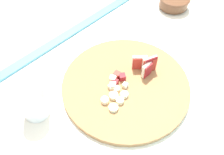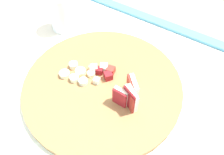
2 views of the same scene
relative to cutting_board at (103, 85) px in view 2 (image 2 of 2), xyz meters
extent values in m
cube|color=silver|center=(-0.05, 0.01, -0.45)|extent=(1.40, 0.77, 0.87)
cube|color=#4C93B7|center=(-0.05, -0.36, -0.02)|extent=(1.40, 0.04, 0.04)
cylinder|color=olive|center=(0.00, 0.00, 0.00)|extent=(0.44, 0.44, 0.02)
cube|color=#B22D23|center=(-0.08, -0.01, 0.04)|extent=(0.04, 0.04, 0.05)
cube|color=white|center=(-0.09, -0.01, 0.04)|extent=(0.05, 0.05, 0.05)
cube|color=#B22D23|center=(-0.10, 0.02, 0.04)|extent=(0.04, 0.03, 0.06)
cube|color=white|center=(-0.10, 0.02, 0.04)|extent=(0.05, 0.04, 0.06)
cube|color=maroon|center=(-0.10, 0.03, 0.04)|extent=(0.04, 0.02, 0.07)
cube|color=white|center=(-0.10, 0.02, 0.04)|extent=(0.04, 0.02, 0.07)
cube|color=maroon|center=(-0.08, 0.03, 0.04)|extent=(0.04, 0.01, 0.05)
cube|color=#EFE5CC|center=(-0.08, 0.03, 0.04)|extent=(0.04, 0.01, 0.05)
cube|color=maroon|center=(0.03, -0.02, 0.02)|extent=(0.02, 0.02, 0.02)
cube|color=#EFE5CC|center=(0.04, -0.02, 0.02)|extent=(0.03, 0.03, 0.02)
cube|color=beige|center=(0.02, -0.04, 0.02)|extent=(0.03, 0.03, 0.02)
cube|color=beige|center=(0.05, -0.02, 0.02)|extent=(0.02, 0.02, 0.02)
cube|color=maroon|center=(-0.01, -0.02, 0.02)|extent=(0.03, 0.03, 0.02)
cube|color=white|center=(0.02, -0.04, 0.02)|extent=(0.02, 0.02, 0.02)
cube|color=#EFE5CC|center=(0.01, 0.01, 0.02)|extent=(0.02, 0.02, 0.02)
cube|color=#B22D23|center=(0.00, -0.04, 0.02)|extent=(0.03, 0.03, 0.02)
cylinder|color=beige|center=(0.04, 0.00, 0.02)|extent=(0.02, 0.02, 0.01)
cylinder|color=beige|center=(0.07, 0.00, 0.02)|extent=(0.03, 0.03, 0.01)
cylinder|color=white|center=(0.10, 0.00, 0.02)|extent=(0.03, 0.03, 0.02)
cylinder|color=#F4EAC6|center=(0.04, 0.03, 0.02)|extent=(0.03, 0.03, 0.01)
cylinder|color=beige|center=(0.07, 0.04, 0.02)|extent=(0.03, 0.03, 0.01)
cylinder|color=beige|center=(0.10, 0.04, 0.02)|extent=(0.03, 0.03, 0.01)
cylinder|color=white|center=(0.27, -0.14, 0.05)|extent=(0.08, 0.08, 0.12)
camera|label=1|loc=(0.38, 0.29, 0.65)|focal=36.89mm
camera|label=2|loc=(-0.22, 0.28, 0.48)|focal=33.76mm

